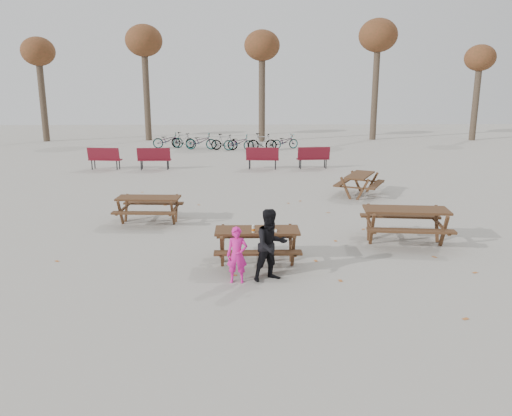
{
  "coord_description": "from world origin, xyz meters",
  "views": [
    {
      "loc": [
        -0.29,
        -10.24,
        3.76
      ],
      "look_at": [
        0.0,
        1.0,
        1.0
      ],
      "focal_mm": 35.0,
      "sensor_mm": 36.0,
      "label": 1
    }
  ],
  "objects_px": {
    "adult": "(271,245)",
    "picnic_table_far": "(359,185)",
    "child": "(237,255)",
    "main_picnic_table": "(257,238)",
    "picnic_table_north": "(149,210)",
    "food_tray": "(272,231)",
    "soda_bottle": "(253,229)",
    "picnic_table_east": "(405,226)"
  },
  "relations": [
    {
      "from": "soda_bottle",
      "to": "picnic_table_north",
      "type": "height_order",
      "value": "soda_bottle"
    },
    {
      "from": "main_picnic_table",
      "to": "adult",
      "type": "height_order",
      "value": "adult"
    },
    {
      "from": "main_picnic_table",
      "to": "child",
      "type": "height_order",
      "value": "child"
    },
    {
      "from": "food_tray",
      "to": "child",
      "type": "xyz_separation_m",
      "value": [
        -0.74,
        -0.87,
        -0.23
      ]
    },
    {
      "from": "picnic_table_east",
      "to": "picnic_table_north",
      "type": "height_order",
      "value": "picnic_table_east"
    },
    {
      "from": "main_picnic_table",
      "to": "picnic_table_north",
      "type": "xyz_separation_m",
      "value": [
        -2.94,
        3.39,
        -0.21
      ]
    },
    {
      "from": "main_picnic_table",
      "to": "adult",
      "type": "bearing_deg",
      "value": -75.67
    },
    {
      "from": "picnic_table_east",
      "to": "food_tray",
      "type": "bearing_deg",
      "value": -148.36
    },
    {
      "from": "child",
      "to": "adult",
      "type": "distance_m",
      "value": 0.69
    },
    {
      "from": "food_tray",
      "to": "soda_bottle",
      "type": "distance_m",
      "value": 0.41
    },
    {
      "from": "adult",
      "to": "picnic_table_far",
      "type": "bearing_deg",
      "value": 40.85
    },
    {
      "from": "food_tray",
      "to": "soda_bottle",
      "type": "height_order",
      "value": "soda_bottle"
    },
    {
      "from": "main_picnic_table",
      "to": "adult",
      "type": "xyz_separation_m",
      "value": [
        0.24,
        -0.95,
        0.14
      ]
    },
    {
      "from": "food_tray",
      "to": "soda_bottle",
      "type": "xyz_separation_m",
      "value": [
        -0.4,
        -0.05,
        0.05
      ]
    },
    {
      "from": "main_picnic_table",
      "to": "food_tray",
      "type": "relative_size",
      "value": 10.0
    },
    {
      "from": "soda_bottle",
      "to": "picnic_table_east",
      "type": "relative_size",
      "value": 0.08
    },
    {
      "from": "food_tray",
      "to": "picnic_table_far",
      "type": "distance_m",
      "value": 7.85
    },
    {
      "from": "soda_bottle",
      "to": "adult",
      "type": "distance_m",
      "value": 0.8
    },
    {
      "from": "adult",
      "to": "picnic_table_east",
      "type": "distance_m",
      "value": 4.14
    },
    {
      "from": "soda_bottle",
      "to": "picnic_table_far",
      "type": "xyz_separation_m",
      "value": [
        3.87,
        7.08,
        -0.47
      ]
    },
    {
      "from": "food_tray",
      "to": "soda_bottle",
      "type": "relative_size",
      "value": 1.06
    },
    {
      "from": "soda_bottle",
      "to": "adult",
      "type": "relative_size",
      "value": 0.12
    },
    {
      "from": "adult",
      "to": "picnic_table_far",
      "type": "distance_m",
      "value": 8.58
    },
    {
      "from": "soda_bottle",
      "to": "picnic_table_east",
      "type": "height_order",
      "value": "soda_bottle"
    },
    {
      "from": "picnic_table_east",
      "to": "child",
      "type": "bearing_deg",
      "value": -142.61
    },
    {
      "from": "food_tray",
      "to": "adult",
      "type": "relative_size",
      "value": 0.12
    },
    {
      "from": "soda_bottle",
      "to": "adult",
      "type": "height_order",
      "value": "adult"
    },
    {
      "from": "soda_bottle",
      "to": "food_tray",
      "type": "bearing_deg",
      "value": 7.22
    },
    {
      "from": "adult",
      "to": "picnic_table_far",
      "type": "relative_size",
      "value": 0.83
    },
    {
      "from": "food_tray",
      "to": "adult",
      "type": "height_order",
      "value": "adult"
    },
    {
      "from": "picnic_table_north",
      "to": "picnic_table_far",
      "type": "distance_m",
      "value": 7.57
    },
    {
      "from": "soda_bottle",
      "to": "picnic_table_east",
      "type": "xyz_separation_m",
      "value": [
        3.74,
        1.61,
        -0.41
      ]
    },
    {
      "from": "food_tray",
      "to": "picnic_table_far",
      "type": "height_order",
      "value": "food_tray"
    },
    {
      "from": "main_picnic_table",
      "to": "soda_bottle",
      "type": "distance_m",
      "value": 0.36
    },
    {
      "from": "picnic_table_east",
      "to": "picnic_table_north",
      "type": "xyz_separation_m",
      "value": [
        -6.6,
        2.01,
        -0.06
      ]
    },
    {
      "from": "main_picnic_table",
      "to": "picnic_table_east",
      "type": "distance_m",
      "value": 3.91
    },
    {
      "from": "picnic_table_north",
      "to": "picnic_table_far",
      "type": "bearing_deg",
      "value": 30.37
    },
    {
      "from": "main_picnic_table",
      "to": "picnic_table_far",
      "type": "xyz_separation_m",
      "value": [
        3.78,
        6.85,
        -0.21
      ]
    },
    {
      "from": "main_picnic_table",
      "to": "picnic_table_north",
      "type": "height_order",
      "value": "main_picnic_table"
    },
    {
      "from": "food_tray",
      "to": "child",
      "type": "height_order",
      "value": "child"
    },
    {
      "from": "picnic_table_north",
      "to": "child",
      "type": "bearing_deg",
      "value": -57.2
    },
    {
      "from": "food_tray",
      "to": "picnic_table_east",
      "type": "bearing_deg",
      "value": 24.99
    }
  ]
}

